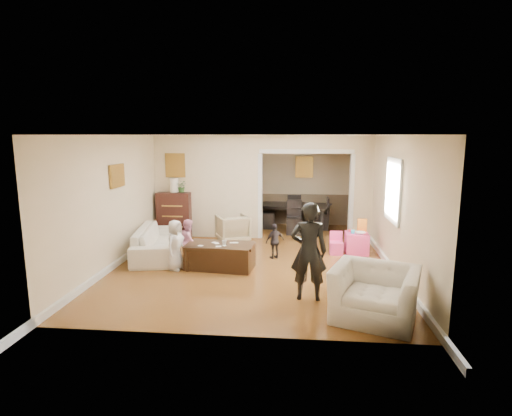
# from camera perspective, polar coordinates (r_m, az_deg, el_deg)

# --- Properties ---
(floor) EXTENTS (7.00, 7.00, 0.00)m
(floor) POSITION_cam_1_polar(r_m,az_deg,el_deg) (8.82, -0.12, -6.96)
(floor) COLOR brown
(floor) RESTS_ON ground
(partition_left) EXTENTS (2.75, 0.18, 2.60)m
(partition_left) POSITION_cam_1_polar(r_m,az_deg,el_deg) (10.50, -6.68, 2.99)
(partition_left) COLOR beige
(partition_left) RESTS_ON ground
(partition_right) EXTENTS (0.55, 0.18, 2.60)m
(partition_right) POSITION_cam_1_polar(r_m,az_deg,el_deg) (10.41, 14.55, 2.67)
(partition_right) COLOR beige
(partition_right) RESTS_ON ground
(partition_header) EXTENTS (2.22, 0.18, 0.35)m
(partition_header) POSITION_cam_1_polar(r_m,az_deg,el_deg) (10.20, 7.10, 9.11)
(partition_header) COLOR beige
(partition_header) RESTS_ON partition_right
(window_pane) EXTENTS (0.03, 0.95, 1.10)m
(window_pane) POSITION_cam_1_polar(r_m,az_deg,el_deg) (8.29, 18.76, 2.37)
(window_pane) COLOR white
(window_pane) RESTS_ON ground
(framed_art_partition) EXTENTS (0.45, 0.03, 0.55)m
(framed_art_partition) POSITION_cam_1_polar(r_m,az_deg,el_deg) (10.55, -11.27, 5.90)
(framed_art_partition) COLOR #503C32
(framed_art_partition) RESTS_ON partition_left
(framed_art_sofa_wall) EXTENTS (0.03, 0.55, 0.40)m
(framed_art_sofa_wall) POSITION_cam_1_polar(r_m,az_deg,el_deg) (8.58, -18.90, 4.30)
(framed_art_sofa_wall) COLOR #503C32
(framed_art_alcove) EXTENTS (0.45, 0.03, 0.55)m
(framed_art_alcove) POSITION_cam_1_polar(r_m,az_deg,el_deg) (11.87, 6.79, 5.74)
(framed_art_alcove) COLOR #503C32
(sofa) EXTENTS (1.18, 2.24, 0.62)m
(sofa) POSITION_cam_1_polar(r_m,az_deg,el_deg) (9.16, -13.61, -4.58)
(sofa) COLOR #F0E7CF
(sofa) RESTS_ON ground
(armchair_back) EXTENTS (0.97, 0.98, 0.67)m
(armchair_back) POSITION_cam_1_polar(r_m,az_deg,el_deg) (10.05, -3.30, -2.87)
(armchair_back) COLOR tan
(armchair_back) RESTS_ON ground
(armchair_front) EXTENTS (1.44, 1.35, 0.75)m
(armchair_front) POSITION_cam_1_polar(r_m,az_deg,el_deg) (6.13, 16.34, -11.45)
(armchair_front) COLOR #F0E7CF
(armchair_front) RESTS_ON ground
(dresser) EXTENTS (0.85, 0.48, 1.17)m
(dresser) POSITION_cam_1_polar(r_m,az_deg,el_deg) (10.68, -11.29, -0.90)
(dresser) COLOR #371510
(dresser) RESTS_ON ground
(table_lamp) EXTENTS (0.22, 0.22, 0.36)m
(table_lamp) POSITION_cam_1_polar(r_m,az_deg,el_deg) (10.56, -11.43, 3.17)
(table_lamp) COLOR #FFEBCF
(table_lamp) RESTS_ON dresser
(potted_plant) EXTENTS (0.27, 0.23, 0.30)m
(potted_plant) POSITION_cam_1_polar(r_m,az_deg,el_deg) (10.51, -10.38, 3.00)
(potted_plant) COLOR #39672D
(potted_plant) RESTS_ON dresser
(coffee_table) EXTENTS (1.37, 0.81, 0.49)m
(coffee_table) POSITION_cam_1_polar(r_m,az_deg,el_deg) (8.10, -5.07, -6.74)
(coffee_table) COLOR #321D10
(coffee_table) RESTS_ON ground
(coffee_cup) EXTENTS (0.10, 0.10, 0.09)m
(coffee_cup) POSITION_cam_1_polar(r_m,az_deg,el_deg) (7.96, -4.46, -4.89)
(coffee_cup) COLOR beige
(coffee_cup) RESTS_ON coffee_table
(play_table) EXTENTS (0.49, 0.49, 0.47)m
(play_table) POSITION_cam_1_polar(r_m,az_deg,el_deg) (9.32, 13.93, -4.82)
(play_table) COLOR #FF438F
(play_table) RESTS_ON ground
(cereal_box) EXTENTS (0.20, 0.07, 0.30)m
(cereal_box) POSITION_cam_1_polar(r_m,az_deg,el_deg) (9.35, 14.67, -2.38)
(cereal_box) COLOR yellow
(cereal_box) RESTS_ON play_table
(cyan_cup) EXTENTS (0.08, 0.08, 0.08)m
(cyan_cup) POSITION_cam_1_polar(r_m,az_deg,el_deg) (9.20, 13.43, -3.24)
(cyan_cup) COLOR #28ADC8
(cyan_cup) RESTS_ON play_table
(toy_block) EXTENTS (0.10, 0.08, 0.05)m
(toy_block) POSITION_cam_1_polar(r_m,az_deg,el_deg) (9.36, 13.16, -3.09)
(toy_block) COLOR red
(toy_block) RESTS_ON play_table
(play_bowl) EXTENTS (0.23, 0.23, 0.06)m
(play_bowl) POSITION_cam_1_polar(r_m,az_deg,el_deg) (9.15, 14.42, -3.42)
(play_bowl) COLOR white
(play_bowl) RESTS_ON play_table
(dining_table) EXTENTS (2.16, 1.54, 0.68)m
(dining_table) POSITION_cam_1_polar(r_m,az_deg,el_deg) (11.49, 5.36, -1.22)
(dining_table) COLOR black
(dining_table) RESTS_ON ground
(adult_person) EXTENTS (0.58, 0.38, 1.59)m
(adult_person) POSITION_cam_1_polar(r_m,az_deg,el_deg) (6.48, 7.40, -6.05)
(adult_person) COLOR black
(adult_person) RESTS_ON ground
(child_kneel_a) EXTENTS (0.44, 0.55, 0.99)m
(child_kneel_a) POSITION_cam_1_polar(r_m,az_deg,el_deg) (8.09, -11.25, -5.09)
(child_kneel_a) COLOR silver
(child_kneel_a) RESTS_ON ground
(child_kneel_b) EXTENTS (0.44, 0.51, 0.91)m
(child_kneel_b) POSITION_cam_1_polar(r_m,az_deg,el_deg) (8.48, -9.40, -4.60)
(child_kneel_b) COLOR pink
(child_kneel_b) RESTS_ON ground
(child_toddler) EXTENTS (0.47, 0.40, 0.76)m
(child_toddler) POSITION_cam_1_polar(r_m,az_deg,el_deg) (8.67, 2.68, -4.67)
(child_toddler) COLOR black
(child_toddler) RESTS_ON ground
(craft_papers) EXTENTS (0.76, 0.40, 0.00)m
(craft_papers) POSITION_cam_1_polar(r_m,az_deg,el_deg) (8.03, -5.16, -5.08)
(craft_papers) COLOR white
(craft_papers) RESTS_ON coffee_table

